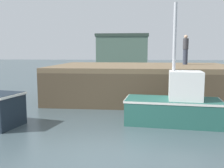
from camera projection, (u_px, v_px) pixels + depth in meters
ground at (98, 154)px, 7.08m from camera, size 120.00×160.00×0.10m
pier at (142, 72)px, 14.70m from camera, size 10.44×6.95×2.00m
fishing_boat_near_right at (175, 105)px, 9.86m from camera, size 3.80×1.94×4.62m
rowboat at (210, 116)px, 10.43m from camera, size 1.76×1.11×0.34m
dockworker at (186, 50)px, 15.76m from camera, size 0.34×0.34×1.83m
warehouse at (122, 51)px, 44.12m from camera, size 8.91×4.87×5.77m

